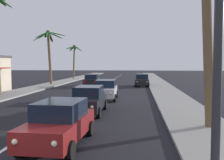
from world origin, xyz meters
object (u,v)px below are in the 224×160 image
(palm_left_third, at_px, (49,45))
(palm_left_farthest, at_px, (74,53))
(sedan_lead_at_stop_bar, at_px, (60,123))
(sedan_fifth_in_queue, at_px, (106,89))
(sedan_parked_nearest_kerb, at_px, (142,80))
(sedan_oncoming_far, at_px, (92,80))
(sedan_third_in_queue, at_px, (89,100))

(palm_left_third, xyz_separation_m, palm_left_farthest, (0.39, 13.28, -0.73))
(sedan_lead_at_stop_bar, xyz_separation_m, sedan_fifth_in_queue, (0.15, 12.61, 0.00))
(sedan_parked_nearest_kerb, height_order, palm_left_farthest, palm_left_farthest)
(palm_left_third, relative_size, palm_left_farthest, 1.17)
(sedan_lead_at_stop_bar, relative_size, sedan_oncoming_far, 1.00)
(sedan_lead_at_stop_bar, xyz_separation_m, sedan_third_in_queue, (-0.12, 6.30, 0.00))
(palm_left_third, bearing_deg, sedan_parked_nearest_kerb, -4.47)
(sedan_third_in_queue, height_order, palm_left_third, palm_left_third)
(sedan_third_in_queue, xyz_separation_m, sedan_fifth_in_queue, (0.27, 6.30, 0.00))
(sedan_third_in_queue, height_order, sedan_oncoming_far, same)
(sedan_oncoming_far, distance_m, palm_left_third, 8.65)
(sedan_third_in_queue, bearing_deg, palm_left_farthest, 105.65)
(palm_left_farthest, bearing_deg, sedan_third_in_queue, -74.35)
(sedan_lead_at_stop_bar, bearing_deg, sedan_fifth_in_queue, 89.31)
(sedan_fifth_in_queue, bearing_deg, palm_left_farthest, 109.49)
(palm_left_farthest, bearing_deg, sedan_oncoming_far, -67.72)
(sedan_fifth_in_queue, bearing_deg, sedan_lead_at_stop_bar, -90.69)
(palm_left_third, bearing_deg, sedan_oncoming_far, -18.14)
(sedan_fifth_in_queue, xyz_separation_m, sedan_parked_nearest_kerb, (3.33, 13.27, 0.00))
(sedan_oncoming_far, relative_size, palm_left_farthest, 0.66)
(sedan_parked_nearest_kerb, distance_m, palm_left_third, 14.41)
(sedan_third_in_queue, xyz_separation_m, palm_left_third, (-9.89, 20.63, 4.96))
(sedan_lead_at_stop_bar, bearing_deg, sedan_third_in_queue, 91.11)
(sedan_third_in_queue, relative_size, sedan_parked_nearest_kerb, 1.00)
(sedan_lead_at_stop_bar, relative_size, sedan_third_in_queue, 1.01)
(palm_left_farthest, bearing_deg, palm_left_third, -91.70)
(sedan_lead_at_stop_bar, relative_size, sedan_fifth_in_queue, 1.00)
(sedan_parked_nearest_kerb, xyz_separation_m, palm_left_third, (-13.49, 1.06, 4.96))
(sedan_fifth_in_queue, relative_size, palm_left_third, 0.56)
(sedan_third_in_queue, relative_size, sedan_oncoming_far, 0.99)
(sedan_fifth_in_queue, height_order, palm_left_farthest, palm_left_farthest)
(sedan_oncoming_far, distance_m, palm_left_farthest, 17.27)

